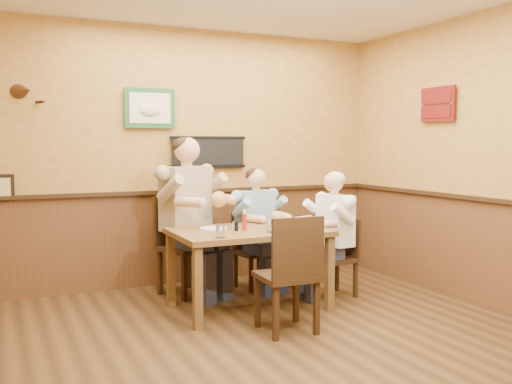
# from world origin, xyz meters

# --- Properties ---
(room) EXTENTS (5.02, 5.03, 2.81)m
(room) POSITION_xyz_m (0.13, 0.17, 1.69)
(room) COLOR #372410
(room) RESTS_ON ground
(dining_table) EXTENTS (1.40, 0.90, 0.75)m
(dining_table) POSITION_xyz_m (0.41, 1.25, 0.66)
(dining_table) COLOR brown
(dining_table) RESTS_ON ground
(chair_back_left) EXTENTS (0.61, 0.61, 1.01)m
(chair_back_left) POSITION_xyz_m (0.03, 1.98, 0.51)
(chair_back_left) COLOR #352211
(chair_back_left) RESTS_ON ground
(chair_back_right) EXTENTS (0.43, 0.43, 0.81)m
(chair_back_right) POSITION_xyz_m (0.78, 1.91, 0.40)
(chair_back_right) COLOR #352211
(chair_back_right) RESTS_ON ground
(chair_right_end) EXTENTS (0.40, 0.40, 0.79)m
(chair_right_end) POSITION_xyz_m (1.38, 1.28, 0.40)
(chair_right_end) COLOR #352211
(chair_right_end) RESTS_ON ground
(chair_near_side) EXTENTS (0.46, 0.46, 0.97)m
(chair_near_side) POSITION_xyz_m (0.42, 0.52, 0.48)
(chair_near_side) COLOR #352211
(chair_near_side) RESTS_ON ground
(diner_tan_shirt) EXTENTS (0.87, 0.87, 1.45)m
(diner_tan_shirt) POSITION_xyz_m (0.03, 1.98, 0.72)
(diner_tan_shirt) COLOR tan
(diner_tan_shirt) RESTS_ON ground
(diner_blue_polo) EXTENTS (0.61, 0.61, 1.15)m
(diner_blue_polo) POSITION_xyz_m (0.78, 1.91, 0.58)
(diner_blue_polo) COLOR #82A6C3
(diner_blue_polo) RESTS_ON ground
(diner_white_elder) EXTENTS (0.57, 0.57, 1.14)m
(diner_white_elder) POSITION_xyz_m (1.38, 1.28, 0.57)
(diner_white_elder) COLOR white
(diner_white_elder) RESTS_ON ground
(water_glass_left) EXTENTS (0.09, 0.09, 0.11)m
(water_glass_left) POSITION_xyz_m (-0.01, 0.91, 0.81)
(water_glass_left) COLOR silver
(water_glass_left) RESTS_ON dining_table
(water_glass_mid) EXTENTS (0.10, 0.10, 0.13)m
(water_glass_mid) POSITION_xyz_m (0.53, 1.01, 0.82)
(water_glass_mid) COLOR white
(water_glass_mid) RESTS_ON dining_table
(cola_tumbler) EXTENTS (0.09, 0.09, 0.10)m
(cola_tumbler) POSITION_xyz_m (0.81, 1.08, 0.80)
(cola_tumbler) COLOR black
(cola_tumbler) RESTS_ON dining_table
(hot_sauce_bottle) EXTENTS (0.05, 0.05, 0.17)m
(hot_sauce_bottle) POSITION_xyz_m (0.34, 1.21, 0.84)
(hot_sauce_bottle) COLOR #B12612
(hot_sauce_bottle) RESTS_ON dining_table
(salt_shaker) EXTENTS (0.04, 0.04, 0.08)m
(salt_shaker) POSITION_xyz_m (0.26, 1.24, 0.79)
(salt_shaker) COLOR white
(salt_shaker) RESTS_ON dining_table
(pepper_shaker) EXTENTS (0.05, 0.05, 0.09)m
(pepper_shaker) POSITION_xyz_m (0.26, 1.20, 0.79)
(pepper_shaker) COLOR black
(pepper_shaker) RESTS_ON dining_table
(plate_far_left) EXTENTS (0.27, 0.27, 0.02)m
(plate_far_left) POSITION_xyz_m (0.11, 1.38, 0.76)
(plate_far_left) COLOR white
(plate_far_left) RESTS_ON dining_table
(plate_far_right) EXTENTS (0.24, 0.24, 0.01)m
(plate_far_right) POSITION_xyz_m (0.94, 1.45, 0.76)
(plate_far_right) COLOR silver
(plate_far_right) RESTS_ON dining_table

